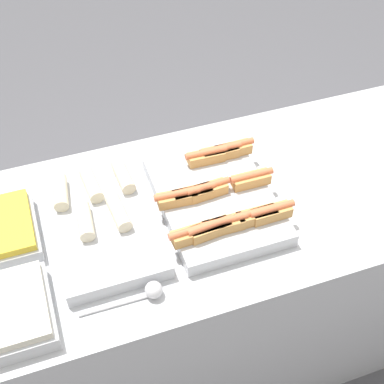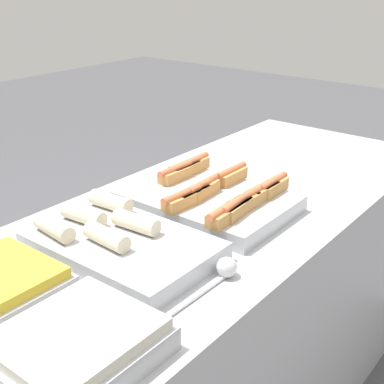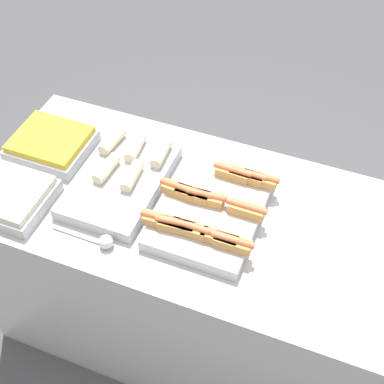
{
  "view_description": "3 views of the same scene",
  "coord_description": "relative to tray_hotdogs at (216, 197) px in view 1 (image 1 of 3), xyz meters",
  "views": [
    {
      "loc": [
        -0.51,
        -1.07,
        2.11
      ],
      "look_at": [
        -0.14,
        0.0,
        0.93
      ],
      "focal_mm": 50.0,
      "sensor_mm": 36.0,
      "label": 1
    },
    {
      "loc": [
        -1.24,
        -0.87,
        1.53
      ],
      "look_at": [
        -0.14,
        0.0,
        0.93
      ],
      "focal_mm": 50.0,
      "sensor_mm": 36.0,
      "label": 2
    },
    {
      "loc": [
        0.31,
        -1.15,
        2.3
      ],
      "look_at": [
        -0.14,
        0.0,
        0.93
      ],
      "focal_mm": 50.0,
      "sensor_mm": 36.0,
      "label": 3
    }
  ],
  "objects": [
    {
      "name": "ground_plane",
      "position": [
        0.06,
        0.01,
        -0.89
      ],
      "size": [
        12.0,
        12.0,
        0.0
      ],
      "primitive_type": "plane",
      "color": "#4C4C51"
    },
    {
      "name": "serving_spoon_near",
      "position": [
        -0.3,
        -0.26,
        -0.02
      ],
      "size": [
        0.23,
        0.05,
        0.05
      ],
      "color": "silver",
      "rests_on": "counter"
    },
    {
      "name": "tray_wraps",
      "position": [
        -0.36,
        0.02,
        -0.01
      ],
      "size": [
        0.3,
        0.46,
        0.09
      ],
      "color": "#B7BABF",
      "rests_on": "counter"
    },
    {
      "name": "counter",
      "position": [
        0.06,
        0.01,
        -0.46
      ],
      "size": [
        1.88,
        0.76,
        0.85
      ],
      "color": "#B7BABF",
      "rests_on": "ground_plane"
    },
    {
      "name": "tray_hotdogs",
      "position": [
        0.0,
        0.0,
        0.0
      ],
      "size": [
        0.39,
        0.49,
        0.1
      ],
      "color": "#B7BABF",
      "rests_on": "counter"
    }
  ]
}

